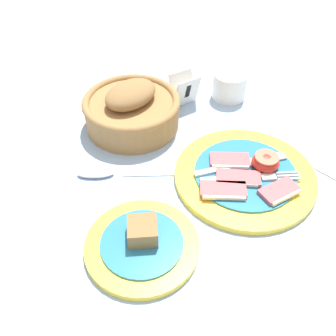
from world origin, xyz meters
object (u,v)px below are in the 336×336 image
bread_plate (142,244)px  bread_basket (132,109)px  number_card (185,90)px  teaspoon_near_cup (110,173)px  breakfast_plate (246,175)px  sugar_cup (230,84)px

bread_plate → bread_basket: bread_basket is taller
bread_basket → number_card: bread_basket is taller
teaspoon_near_cup → bread_plate: bearing=111.2°
breakfast_plate → bread_plate: 0.24m
bread_plate → teaspoon_near_cup: bearing=81.8°
bread_basket → sugar_cup: bearing=-4.6°
breakfast_plate → sugar_cup: (0.14, 0.24, 0.02)m
breakfast_plate → sugar_cup: size_ratio=3.36×
bread_plate → sugar_cup: (0.38, 0.27, 0.02)m
sugar_cup → bread_basket: (-0.25, 0.02, 0.01)m
bread_plate → sugar_cup: size_ratio=2.34×
bread_basket → number_card: size_ratio=2.80×
bread_plate → sugar_cup: sugar_cup is taller
bread_plate → bread_basket: 0.32m
breakfast_plate → bread_basket: (-0.11, 0.26, 0.03)m
bread_plate → bread_basket: bearing=65.3°
bread_plate → breakfast_plate: bearing=8.3°
sugar_cup → bread_basket: bread_basket is taller
sugar_cup → number_card: 0.11m
bread_basket → bread_plate: bearing=-114.7°
bread_plate → teaspoon_near_cup: size_ratio=1.04×
breakfast_plate → number_card: size_ratio=3.61×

